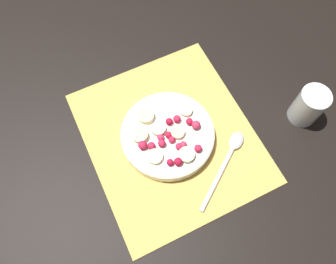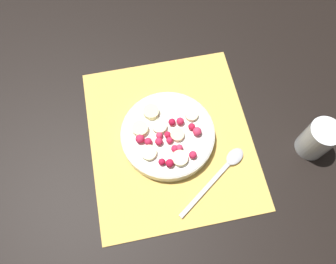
{
  "view_description": "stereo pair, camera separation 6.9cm",
  "coord_description": "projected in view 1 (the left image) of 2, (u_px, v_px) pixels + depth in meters",
  "views": [
    {
      "loc": [
        -0.25,
        0.13,
        0.67
      ],
      "look_at": [
        -0.0,
        0.01,
        0.04
      ],
      "focal_mm": 35.0,
      "sensor_mm": 36.0,
      "label": 1
    },
    {
      "loc": [
        -0.27,
        0.06,
        0.67
      ],
      "look_at": [
        -0.0,
        0.01,
        0.04
      ],
      "focal_mm": 35.0,
      "sensor_mm": 36.0,
      "label": 2
    }
  ],
  "objects": [
    {
      "name": "placemat",
      "position": [
        170.0,
        137.0,
        0.72
      ],
      "size": [
        0.4,
        0.35,
        0.01
      ],
      "color": "#E0B251",
      "rests_on": "ground_plane"
    },
    {
      "name": "spoon",
      "position": [
        230.0,
        153.0,
        0.7
      ],
      "size": [
        0.13,
        0.17,
        0.01
      ],
      "rotation": [
        0.0,
        0.0,
        5.33
      ],
      "color": "#B2B2B7",
      "rests_on": "placemat"
    },
    {
      "name": "ground_plane",
      "position": [
        170.0,
        137.0,
        0.73
      ],
      "size": [
        3.0,
        3.0,
        0.0
      ],
      "primitive_type": "plane",
      "color": "black"
    },
    {
      "name": "drinking_glass",
      "position": [
        309.0,
        106.0,
        0.71
      ],
      "size": [
        0.06,
        0.06,
        0.09
      ],
      "color": "white",
      "rests_on": "ground_plane"
    },
    {
      "name": "fruit_bowl",
      "position": [
        168.0,
        135.0,
        0.7
      ],
      "size": [
        0.2,
        0.2,
        0.05
      ],
      "color": "silver",
      "rests_on": "placemat"
    }
  ]
}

